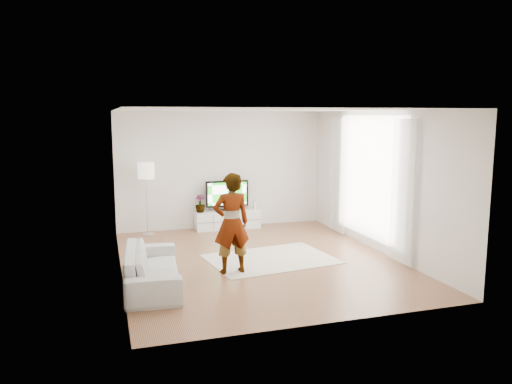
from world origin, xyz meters
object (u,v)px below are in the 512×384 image
object	(u,v)px
television	(227,194)
media_console	(228,220)
sofa	(152,267)
rug	(271,259)
player	(231,223)
floor_lamp	(146,174)

from	to	relation	value
television	media_console	bearing A→B (deg)	-90.00
media_console	sofa	size ratio (longest dim) A/B	0.74
rug	sofa	bearing A→B (deg)	-159.77
player	floor_lamp	bearing A→B (deg)	-73.06
floor_lamp	television	bearing A→B (deg)	2.80
media_console	television	size ratio (longest dim) A/B	1.51
sofa	television	bearing A→B (deg)	-25.73
television	sofa	bearing A→B (deg)	-120.35
rug	player	world-z (taller)	player
television	floor_lamp	distance (m)	1.98
media_console	sofa	xyz separation A→B (m)	(-2.13, -3.61, 0.09)
rug	media_console	bearing A→B (deg)	93.32
television	floor_lamp	xyz separation A→B (m)	(-1.89, -0.09, 0.57)
floor_lamp	player	bearing A→B (deg)	-70.78
rug	sofa	world-z (taller)	sofa
media_console	television	distance (m)	0.61
rug	floor_lamp	xyz separation A→B (m)	(-2.05, 2.70, 1.39)
sofa	media_console	bearing A→B (deg)	-25.92
television	floor_lamp	world-z (taller)	floor_lamp
sofa	floor_lamp	distance (m)	3.72
rug	player	distance (m)	1.39
television	floor_lamp	bearing A→B (deg)	-177.20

